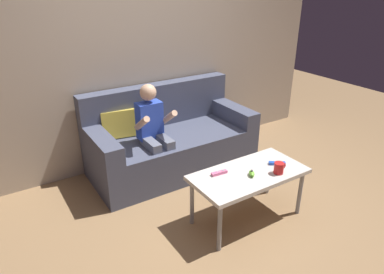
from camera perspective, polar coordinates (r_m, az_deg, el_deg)
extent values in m
plane|color=olive|center=(2.97, 6.33, -16.01)|extent=(9.63, 9.63, 0.00)
cube|color=#B2A38E|center=(3.77, -9.26, 13.94)|extent=(4.81, 0.05, 2.50)
cube|color=#474C60|center=(3.79, -3.15, -2.35)|extent=(1.73, 0.80, 0.42)
cube|color=#474C60|center=(3.88, -5.64, 5.33)|extent=(1.73, 0.16, 0.46)
cube|color=#474C60|center=(3.39, -14.77, -0.94)|extent=(0.18, 0.80, 0.18)
cube|color=#474C60|center=(4.07, 6.34, 4.10)|extent=(0.18, 0.80, 0.18)
cube|color=gold|center=(3.66, -11.89, 2.15)|extent=(0.37, 0.22, 0.29)
cylinder|color=slate|center=(3.38, -5.39, -5.99)|extent=(0.08, 0.08, 0.42)
cylinder|color=slate|center=(3.44, -3.27, -5.36)|extent=(0.08, 0.08, 0.42)
cube|color=slate|center=(3.38, -6.74, -1.23)|extent=(0.09, 0.30, 0.09)
cube|color=slate|center=(3.44, -4.61, -0.68)|extent=(0.09, 0.30, 0.09)
cube|color=blue|center=(3.46, -6.94, 2.73)|extent=(0.24, 0.14, 0.37)
cylinder|color=#DBAA87|center=(3.28, -8.19, 2.22)|extent=(0.06, 0.27, 0.21)
cylinder|color=#DBAA87|center=(3.39, -3.81, 3.22)|extent=(0.06, 0.27, 0.21)
sphere|color=#DBAA87|center=(3.37, -7.19, 7.23)|extent=(0.16, 0.16, 0.16)
cube|color=beige|center=(2.95, 9.27, -6.02)|extent=(0.97, 0.49, 0.04)
cylinder|color=gray|center=(2.72, 4.52, -14.53)|extent=(0.04, 0.04, 0.42)
cylinder|color=gray|center=(3.23, 17.19, -8.69)|extent=(0.04, 0.04, 0.42)
cylinder|color=gray|center=(2.97, -0.01, -10.60)|extent=(0.04, 0.04, 0.42)
cylinder|color=gray|center=(3.45, 12.40, -5.87)|extent=(0.04, 0.04, 0.42)
cube|color=pink|center=(2.88, 4.47, -5.86)|extent=(0.14, 0.05, 0.02)
cylinder|color=#99999E|center=(2.89, 5.13, -5.44)|extent=(0.02, 0.02, 0.00)
cylinder|color=silver|center=(2.87, 4.54, -5.61)|extent=(0.01, 0.01, 0.00)
cylinder|color=silver|center=(2.86, 4.18, -5.71)|extent=(0.01, 0.01, 0.00)
ellipsoid|color=#72C638|center=(2.89, 9.70, -5.89)|extent=(0.08, 0.10, 0.04)
cylinder|color=#4C4C51|center=(2.87, 9.74, -5.44)|extent=(0.02, 0.02, 0.01)
cube|color=blue|center=(3.10, 13.70, -4.17)|extent=(0.14, 0.11, 0.02)
cylinder|color=#99999E|center=(3.10, 14.42, -3.94)|extent=(0.02, 0.02, 0.00)
cylinder|color=silver|center=(3.09, 13.79, -3.95)|extent=(0.01, 0.01, 0.00)
cylinder|color=silver|center=(3.09, 13.41, -3.95)|extent=(0.01, 0.01, 0.00)
cylinder|color=red|center=(2.96, 13.91, -4.90)|extent=(0.08, 0.08, 0.09)
torus|color=red|center=(2.99, 14.60, -4.55)|extent=(0.06, 0.01, 0.06)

